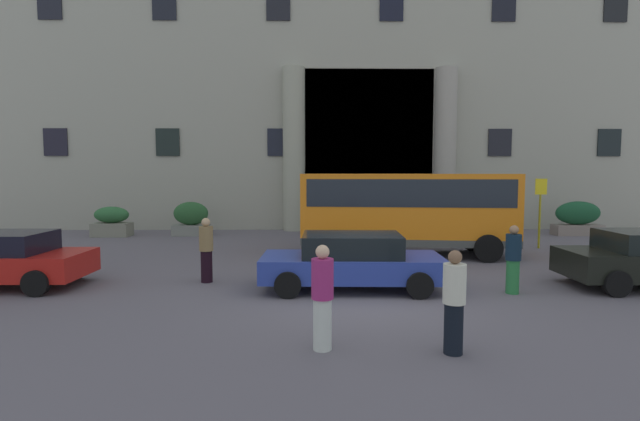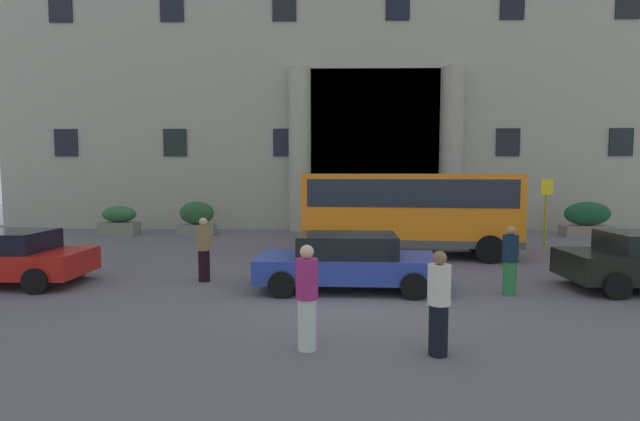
# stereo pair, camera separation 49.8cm
# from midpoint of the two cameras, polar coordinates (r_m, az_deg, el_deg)

# --- Properties ---
(ground_plane) EXTENTS (80.00, 64.00, 0.12)m
(ground_plane) POSITION_cam_midpoint_polar(r_m,az_deg,el_deg) (11.23, 3.42, -10.55)
(ground_plane) COLOR #5B565E
(office_building_facade) EXTENTS (34.68, 9.80, 20.00)m
(office_building_facade) POSITION_cam_midpoint_polar(r_m,az_deg,el_deg) (29.19, 0.89, 18.66)
(office_building_facade) COLOR #9C9B89
(office_building_facade) RESTS_ON ground_plane
(orange_minibus) EXTENTS (7.39, 3.16, 2.84)m
(orange_minibus) POSITION_cam_midpoint_polar(r_m,az_deg,el_deg) (16.63, 9.62, 0.43)
(orange_minibus) COLOR orange
(orange_minibus) RESTS_ON ground_plane
(bus_stop_sign) EXTENTS (0.44, 0.08, 2.66)m
(bus_stop_sign) POSITION_cam_midpoint_polar(r_m,az_deg,el_deg) (19.62, 24.40, 0.56)
(bus_stop_sign) COLOR #9F9617
(bus_stop_sign) RESTS_ON ground_plane
(hedge_planter_west) EXTENTS (1.65, 0.74, 1.55)m
(hedge_planter_west) POSITION_cam_midpoint_polar(r_m,az_deg,el_deg) (22.50, -15.93, -1.02)
(hedge_planter_west) COLOR gray
(hedge_planter_west) RESTS_ON ground_plane
(hedge_planter_far_west) EXTENTS (2.17, 0.80, 1.57)m
(hedge_planter_far_west) POSITION_cam_midpoint_polar(r_m,az_deg,el_deg) (24.69, 28.18, -0.89)
(hedge_planter_far_west) COLOR gray
(hedge_planter_far_west) RESTS_ON ground_plane
(hedge_planter_east) EXTENTS (1.63, 0.94, 1.35)m
(hedge_planter_east) POSITION_cam_midpoint_polar(r_m,az_deg,el_deg) (23.50, -24.41, -1.27)
(hedge_planter_east) COLOR gray
(hedge_planter_east) RESTS_ON ground_plane
(hedge_planter_entrance_left) EXTENTS (1.83, 1.00, 1.57)m
(hedge_planter_entrance_left) POSITION_cam_midpoint_polar(r_m,az_deg,el_deg) (22.50, 17.64, -1.05)
(hedge_planter_entrance_left) COLOR slate
(hedge_planter_entrance_left) RESTS_ON ground_plane
(parked_hatchback_near) EXTENTS (4.19, 2.06, 1.39)m
(parked_hatchback_near) POSITION_cam_midpoint_polar(r_m,az_deg,el_deg) (14.49, -35.01, -4.83)
(parked_hatchback_near) COLOR #B41B15
(parked_hatchback_near) RESTS_ON ground_plane
(white_taxi_kerbside) EXTENTS (4.48, 2.14, 1.37)m
(white_taxi_kerbside) POSITION_cam_midpoint_polar(r_m,az_deg,el_deg) (11.72, 2.63, -6.08)
(white_taxi_kerbside) COLOR #273C98
(white_taxi_kerbside) RESTS_ON ground_plane
(scooter_by_planter) EXTENTS (2.07, 0.55, 0.89)m
(scooter_by_planter) POSITION_cam_midpoint_polar(r_m,az_deg,el_deg) (16.51, 31.23, -4.50)
(scooter_by_planter) COLOR black
(scooter_by_planter) RESTS_ON ground_plane
(pedestrian_man_crossing) EXTENTS (0.36, 0.36, 1.70)m
(pedestrian_man_crossing) POSITION_cam_midpoint_polar(r_m,az_deg,el_deg) (12.80, -14.66, -4.63)
(pedestrian_man_crossing) COLOR black
(pedestrian_man_crossing) RESTS_ON ground_plane
(pedestrian_man_red_shirt) EXTENTS (0.36, 0.36, 1.63)m
(pedestrian_man_red_shirt) POSITION_cam_midpoint_polar(r_m,az_deg,el_deg) (12.05, 21.21, -5.53)
(pedestrian_man_red_shirt) COLOR #267238
(pedestrian_man_red_shirt) RESTS_ON ground_plane
(pedestrian_woman_with_bag) EXTENTS (0.36, 0.36, 1.66)m
(pedestrian_woman_with_bag) POSITION_cam_midpoint_polar(r_m,az_deg,el_deg) (7.80, 14.11, -10.68)
(pedestrian_woman_with_bag) COLOR black
(pedestrian_woman_with_bag) RESTS_ON ground_plane
(pedestrian_child_trailing) EXTENTS (0.36, 0.36, 1.72)m
(pedestrian_child_trailing) POSITION_cam_midpoint_polar(r_m,az_deg,el_deg) (7.73, -1.58, -10.43)
(pedestrian_child_trailing) COLOR silver
(pedestrian_child_trailing) RESTS_ON ground_plane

